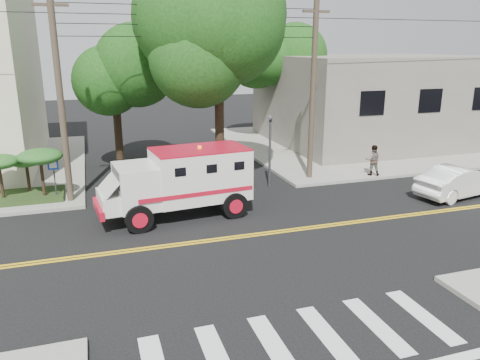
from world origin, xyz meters
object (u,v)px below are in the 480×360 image
object	(u,v)px
armored_truck	(182,179)
pedestrian_b	(373,160)
pedestrian_a	(339,150)
parked_sedan	(459,181)

from	to	relation	value
armored_truck	pedestrian_b	size ratio (longest dim) A/B	3.88
armored_truck	pedestrian_a	bearing A→B (deg)	21.89
armored_truck	pedestrian_a	distance (m)	11.65
parked_sedan	pedestrian_a	distance (m)	7.25
parked_sedan	pedestrian_b	bearing A→B (deg)	15.83
armored_truck	pedestrian_a	xyz separation A→B (m)	(10.30, 5.41, -0.62)
parked_sedan	pedestrian_a	world-z (taller)	pedestrian_a
pedestrian_a	pedestrian_b	size ratio (longest dim) A/B	1.01
pedestrian_a	pedestrian_b	distance (m)	2.81
armored_truck	parked_sedan	world-z (taller)	armored_truck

